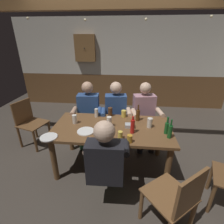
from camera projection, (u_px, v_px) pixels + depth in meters
ground_plane at (113, 158)px, 2.92m from camera, size 7.20×7.20×0.00m
back_wall_upper at (122, 47)px, 4.57m from camera, size 6.00×0.12×1.50m
back_wall_wainscot at (121, 90)px, 5.07m from camera, size 6.00×0.12×0.94m
ceiling_beam at (115, 3)px, 2.25m from camera, size 5.40×0.14×0.16m
dining_table at (112, 133)px, 2.50m from camera, size 1.74×0.88×0.72m
person_0 at (88, 111)px, 3.14m from camera, size 0.56×0.55×1.21m
person_1 at (116, 112)px, 3.09m from camera, size 0.56×0.54×1.22m
person_2 at (144, 113)px, 3.04m from camera, size 0.57×0.57×1.22m
person_3 at (106, 160)px, 1.89m from camera, size 0.55×0.53×1.20m
chair_empty_near_left at (29, 122)px, 3.14m from camera, size 0.55×0.55×0.88m
chair_empty_far_end at (176, 199)px, 1.64m from camera, size 0.62×0.62×0.88m
condiment_caddy at (130, 126)px, 2.45m from camera, size 0.14×0.10×0.05m
plate_0 at (86, 131)px, 2.33m from camera, size 0.24×0.24×0.01m
plate_1 at (49, 137)px, 2.19m from camera, size 0.23×0.23×0.01m
bottle_0 at (138, 115)px, 2.61m from camera, size 0.06×0.06×0.27m
bottle_1 at (133, 126)px, 2.27m from camera, size 0.06×0.06×0.25m
bottle_2 at (170, 131)px, 2.16m from camera, size 0.06×0.06×0.27m
bottle_3 at (167, 127)px, 2.26m from camera, size 0.06×0.06×0.25m
pint_glass_0 at (109, 122)px, 2.44m from camera, size 0.07×0.07×0.16m
pint_glass_1 at (120, 135)px, 2.15m from camera, size 0.06×0.06×0.11m
pint_glass_2 at (150, 123)px, 2.42m from camera, size 0.08×0.08×0.14m
pint_glass_3 at (75, 119)px, 2.54m from camera, size 0.07×0.07×0.14m
pint_glass_4 at (96, 113)px, 2.75m from camera, size 0.06×0.06×0.14m
pint_glass_5 at (105, 133)px, 2.20m from camera, size 0.07×0.07×0.11m
pint_glass_6 at (130, 139)px, 2.08m from camera, size 0.07×0.07×0.10m
pint_glass_7 at (124, 114)px, 2.75m from camera, size 0.08×0.08×0.11m
pint_glass_8 at (110, 112)px, 2.78m from camera, size 0.07×0.07×0.15m
wall_dart_cabinet at (85, 48)px, 4.55m from camera, size 0.56×0.15×0.70m
string_lights at (115, 17)px, 2.27m from camera, size 4.24×0.04×0.12m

